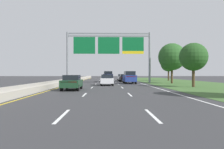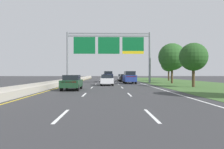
% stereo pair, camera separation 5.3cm
% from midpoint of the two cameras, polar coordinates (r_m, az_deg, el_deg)
% --- Properties ---
extents(ground_plane, '(220.00, 220.00, 0.00)m').
position_cam_midpoint_polar(ground_plane, '(33.62, -1.23, -2.68)').
color(ground_plane, '#333335').
extents(lane_striping, '(11.96, 106.00, 0.01)m').
position_cam_midpoint_polar(lane_striping, '(33.16, -1.23, -2.71)').
color(lane_striping, white).
rests_on(lane_striping, ground).
extents(grass_verge_right, '(14.00, 110.00, 0.02)m').
position_cam_midpoint_polar(grass_verge_right, '(36.40, 21.33, -2.46)').
color(grass_verge_right, '#3D602D').
rests_on(grass_verge_right, ground).
extents(median_barrier_concrete, '(0.60, 110.00, 0.85)m').
position_cam_midpoint_polar(median_barrier_concrete, '(34.24, -12.35, -2.04)').
color(median_barrier_concrete, '#A8A399').
rests_on(median_barrier_concrete, ground).
extents(overhead_sign_gantry, '(15.06, 0.42, 9.11)m').
position_cam_midpoint_polar(overhead_sign_gantry, '(39.70, -0.79, 7.06)').
color(overhead_sign_gantry, gray).
rests_on(overhead_sign_gantry, ground).
extents(pickup_truck_navy, '(2.11, 5.44, 2.20)m').
position_cam_midpoint_polar(pickup_truck_navy, '(46.26, -0.92, -0.54)').
color(pickup_truck_navy, '#161E47').
rests_on(pickup_truck_navy, ground).
extents(car_silver_right_lane_sedan, '(1.86, 4.42, 1.57)m').
position_cam_midpoint_polar(car_silver_right_lane_sedan, '(53.88, 2.51, -0.69)').
color(car_silver_right_lane_sedan, '#B2B5BA').
rests_on(car_silver_right_lane_sedan, ground).
extents(car_black_right_lane_sedan, '(1.94, 4.45, 1.57)m').
position_cam_midpoint_polar(car_black_right_lane_sedan, '(46.67, 3.16, -0.84)').
color(car_black_right_lane_sedan, black).
rests_on(car_black_right_lane_sedan, ground).
extents(car_white_centre_lane_sedan, '(1.94, 4.45, 1.57)m').
position_cam_midpoint_polar(car_white_centre_lane_sedan, '(32.17, -1.32, -1.35)').
color(car_white_centre_lane_sedan, silver).
rests_on(car_white_centre_lane_sedan, ground).
extents(car_blue_right_lane_suv, '(2.01, 4.74, 2.11)m').
position_cam_midpoint_polar(car_blue_right_lane_suv, '(37.74, 4.57, -0.69)').
color(car_blue_right_lane_suv, navy).
rests_on(car_blue_right_lane_suv, ground).
extents(car_darkgreen_left_lane_sedan, '(1.85, 4.41, 1.57)m').
position_cam_midpoint_polar(car_darkgreen_left_lane_sedan, '(23.62, -10.25, -1.95)').
color(car_darkgreen_left_lane_sedan, '#193D23').
rests_on(car_darkgreen_left_lane_sedan, ground).
extents(roadside_tree_mid, '(3.55, 3.55, 5.61)m').
position_cam_midpoint_polar(roadside_tree_mid, '(29.87, 20.31, 4.26)').
color(roadside_tree_mid, '#4C3823').
rests_on(roadside_tree_mid, ground).
extents(roadside_tree_far, '(4.72, 4.72, 6.98)m').
position_cam_midpoint_polar(roadside_tree_far, '(39.87, 15.25, 4.41)').
color(roadside_tree_far, '#4C3823').
rests_on(roadside_tree_far, ground).
extents(roadside_tree_distant, '(3.71, 3.71, 5.90)m').
position_cam_midpoint_polar(roadside_tree_distant, '(54.10, 14.44, 2.70)').
color(roadside_tree_distant, '#4C3823').
rests_on(roadside_tree_distant, ground).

